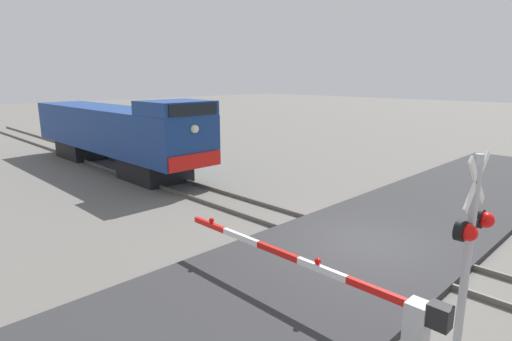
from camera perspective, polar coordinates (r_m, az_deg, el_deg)
The scene contains 7 objects.
ground_plane at distance 12.70m, azimuth 14.83°, elevation -10.26°, with size 160.00×160.00×0.00m, color #605E59.
rail_track_left at distance 12.10m, azimuth 13.08°, elevation -10.97°, with size 0.08×80.00×0.15m, color #59544C.
rail_track_right at distance 13.26m, azimuth 16.45°, elevation -9.01°, with size 0.08×80.00×0.15m, color #59544C.
road_surface at distance 12.67m, azimuth 14.85°, elevation -9.92°, with size 36.00×5.50×0.16m, color #2D2D30.
locomotive at distance 23.63m, azimuth -18.88°, elevation 5.10°, with size 2.83×15.00×3.88m.
crossing_signal at distance 7.86m, azimuth 27.66°, elevation -8.17°, with size 1.18×0.33×3.71m.
crossing_gate at distance 8.29m, azimuth 15.02°, elevation -17.01°, with size 0.36×6.75×1.31m.
Camera 1 is at (-10.21, -5.75, 4.90)m, focal length 28.87 mm.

